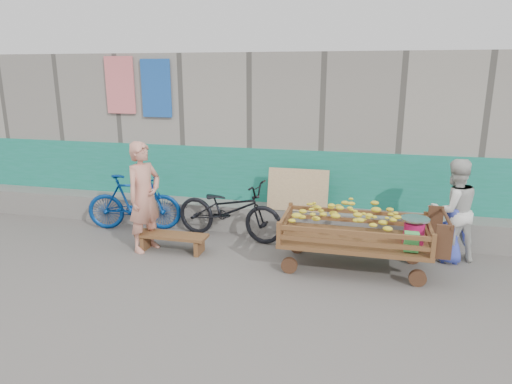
% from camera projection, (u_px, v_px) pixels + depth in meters
% --- Properties ---
extents(ground, '(80.00, 80.00, 0.00)m').
position_uv_depth(ground, '(245.00, 294.00, 5.69)').
color(ground, '#605D58').
rests_on(ground, ground).
extents(building_wall, '(12.00, 3.50, 3.00)m').
position_uv_depth(building_wall, '(297.00, 135.00, 9.12)').
color(building_wall, gray).
rests_on(building_wall, ground).
extents(banana_cart, '(2.20, 1.01, 0.94)m').
position_uv_depth(banana_cart, '(352.00, 225.00, 6.29)').
color(banana_cart, brown).
rests_on(banana_cart, ground).
extents(bench, '(1.10, 0.33, 0.28)m').
position_uv_depth(bench, '(172.00, 239.00, 7.00)').
color(bench, brown).
rests_on(bench, ground).
extents(vendor_man, '(0.60, 0.72, 1.69)m').
position_uv_depth(vendor_man, '(144.00, 197.00, 6.91)').
color(vendor_man, tan).
rests_on(vendor_man, ground).
extents(woman, '(0.89, 0.80, 1.51)m').
position_uv_depth(woman, '(453.00, 211.00, 6.55)').
color(woman, silver).
rests_on(woman, ground).
extents(child, '(0.43, 0.28, 0.85)m').
position_uv_depth(child, '(452.00, 235.00, 6.52)').
color(child, '#3745AE').
rests_on(child, ground).
extents(bicycle_dark, '(1.95, 0.94, 0.98)m').
position_uv_depth(bicycle_dark, '(229.00, 210.00, 7.48)').
color(bicycle_dark, black).
rests_on(bicycle_dark, ground).
extents(bicycle_blue, '(1.69, 0.80, 0.98)m').
position_uv_depth(bicycle_blue, '(134.00, 202.00, 7.91)').
color(bicycle_blue, navy).
rests_on(bicycle_blue, ground).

